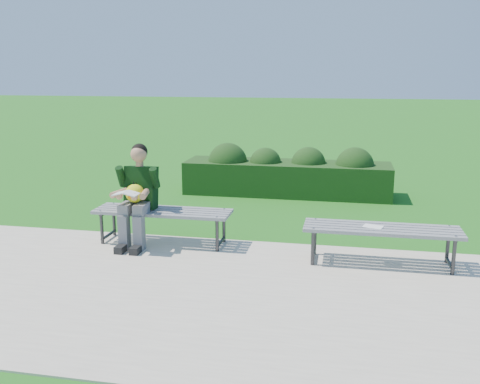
% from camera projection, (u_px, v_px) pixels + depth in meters
% --- Properties ---
extents(ground, '(80.00, 80.00, 0.00)m').
position_uv_depth(ground, '(249.00, 242.00, 7.18)').
color(ground, '#31691C').
rests_on(ground, ground).
extents(walkway, '(30.00, 3.50, 0.02)m').
position_uv_depth(walkway, '(218.00, 293.00, 5.51)').
color(walkway, '#AE9E8F').
rests_on(walkway, ground).
extents(hedge, '(3.78, 0.95, 0.94)m').
position_uv_depth(hedge, '(286.00, 173.00, 9.92)').
color(hedge, '#183E11').
rests_on(hedge, ground).
extents(bench_left, '(1.80, 0.50, 0.46)m').
position_uv_depth(bench_left, '(163.00, 214.00, 7.01)').
color(bench_left, slate).
rests_on(bench_left, walkway).
extents(bench_right, '(1.80, 0.50, 0.46)m').
position_uv_depth(bench_right, '(382.00, 232.00, 6.23)').
color(bench_right, slate).
rests_on(bench_right, walkway).
extents(seated_boy, '(0.56, 0.76, 1.31)m').
position_uv_depth(seated_boy, '(137.00, 192.00, 6.91)').
color(seated_boy, gray).
rests_on(seated_boy, walkway).
extents(paper_sheet, '(0.26, 0.22, 0.01)m').
position_uv_depth(paper_sheet, '(373.00, 227.00, 6.24)').
color(paper_sheet, white).
rests_on(paper_sheet, bench_right).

